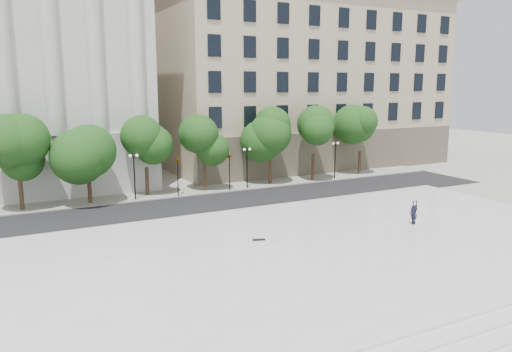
# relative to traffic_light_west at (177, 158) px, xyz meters

# --- Properties ---
(ground) EXTENTS (160.00, 160.00, 0.00)m
(ground) POSITION_rel_traffic_light_west_xyz_m (1.42, -22.30, -3.75)
(ground) COLOR #B1AEA7
(ground) RESTS_ON ground
(plaza) EXTENTS (44.00, 22.00, 0.45)m
(plaza) POSITION_rel_traffic_light_west_xyz_m (1.42, -19.30, -3.52)
(plaza) COLOR white
(plaza) RESTS_ON ground
(street) EXTENTS (60.00, 8.00, 0.02)m
(street) POSITION_rel_traffic_light_west_xyz_m (1.42, -4.30, -3.74)
(street) COLOR black
(street) RESTS_ON ground
(far_sidewalk) EXTENTS (60.00, 4.00, 0.12)m
(far_sidewalk) POSITION_rel_traffic_light_west_xyz_m (1.42, 1.70, -3.69)
(far_sidewalk) COLOR #A2A095
(far_sidewalk) RESTS_ON ground
(building_east) EXTENTS (36.00, 26.15, 23.00)m
(building_east) POSITION_rel_traffic_light_west_xyz_m (21.42, 16.61, 7.40)
(building_east) COLOR tan
(building_east) RESTS_ON ground
(traffic_light_west) EXTENTS (1.09, 1.87, 4.25)m
(traffic_light_west) POSITION_rel_traffic_light_west_xyz_m (0.00, 0.00, 0.00)
(traffic_light_west) COLOR black
(traffic_light_west) RESTS_ON ground
(traffic_light_east) EXTENTS (0.83, 1.84, 4.22)m
(traffic_light_east) POSITION_rel_traffic_light_west_xyz_m (5.32, 0.00, -0.02)
(traffic_light_east) COLOR black
(traffic_light_east) RESTS_ON ground
(person_lying) EXTENTS (0.73, 1.80, 0.48)m
(person_lying) POSITION_rel_traffic_light_west_xyz_m (11.74, -18.28, -3.06)
(person_lying) COLOR black
(person_lying) RESTS_ON plaza
(skateboard) EXTENTS (0.87, 0.47, 0.09)m
(skateboard) POSITION_rel_traffic_light_west_xyz_m (-0.03, -16.47, -3.25)
(skateboard) COLOR black
(skateboard) RESTS_ON plaza
(plaza_steps) EXTENTS (44.00, 3.00, 0.30)m
(plaza_steps) POSITION_rel_traffic_light_west_xyz_m (1.42, -31.20, -3.63)
(plaza_steps) COLOR white
(plaza_steps) RESTS_ON ground
(street_trees) EXTENTS (47.29, 4.78, 7.88)m
(street_trees) POSITION_rel_traffic_light_west_xyz_m (1.24, 1.20, 1.45)
(street_trees) COLOR #382619
(street_trees) RESTS_ON ground
(lamp_posts) EXTENTS (35.08, 0.28, 4.39)m
(lamp_posts) POSITION_rel_traffic_light_west_xyz_m (1.33, 0.30, -0.79)
(lamp_posts) COLOR black
(lamp_posts) RESTS_ON ground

